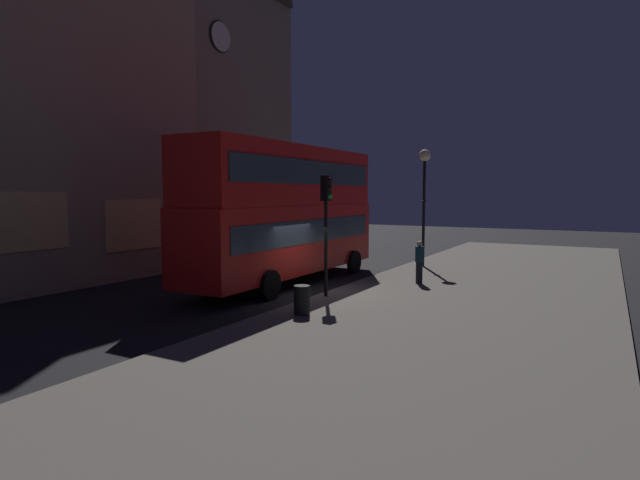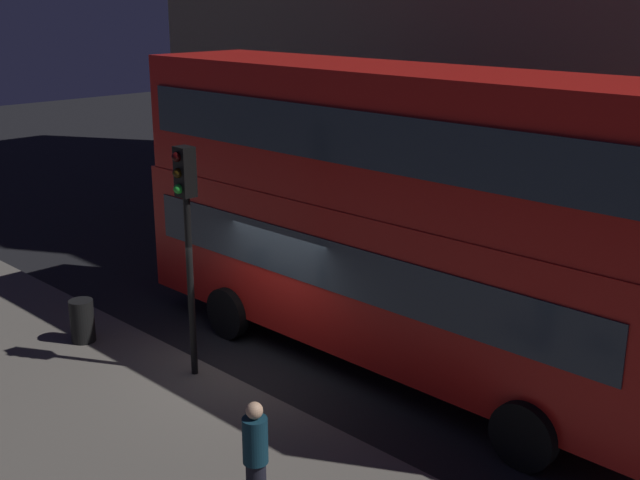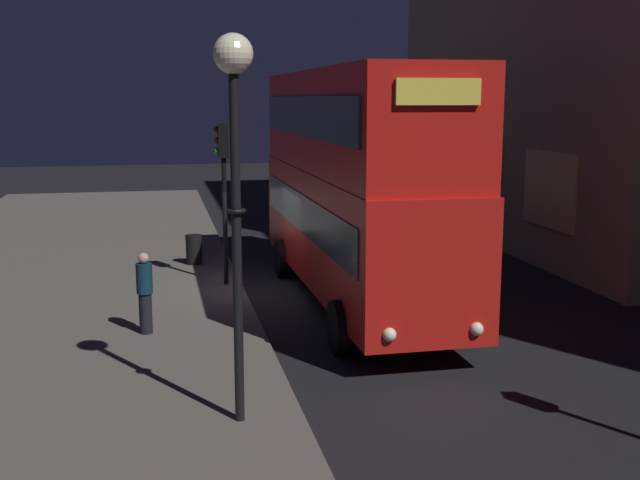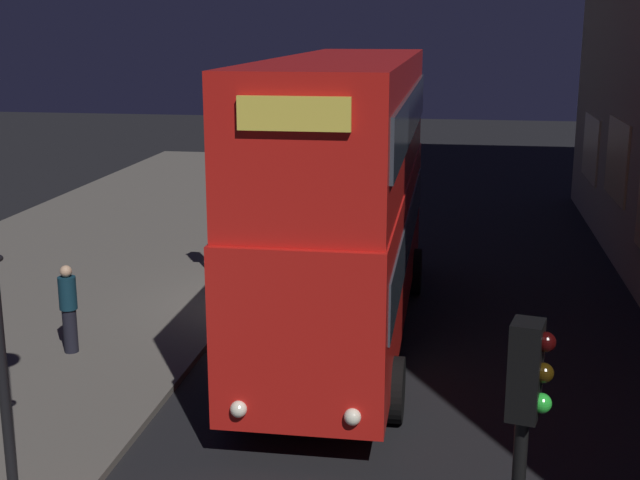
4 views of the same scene
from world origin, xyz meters
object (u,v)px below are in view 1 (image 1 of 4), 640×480
(pedestrian, at_px, (419,261))
(litter_bin, at_px, (302,300))
(traffic_light_near_kerb, at_px, (326,210))
(street_lamp, at_px, (424,177))
(double_decker_bus, at_px, (286,208))
(traffic_light_far_side, at_px, (334,210))

(pedestrian, bearing_deg, litter_bin, -24.97)
(traffic_light_near_kerb, bearing_deg, street_lamp, -2.26)
(double_decker_bus, bearing_deg, litter_bin, -142.86)
(double_decker_bus, xyz_separation_m, litter_bin, (-4.67, -3.57, -2.50))
(double_decker_bus, relative_size, litter_bin, 13.06)
(double_decker_bus, bearing_deg, pedestrian, -67.76)
(double_decker_bus, height_order, traffic_light_far_side, double_decker_bus)
(traffic_light_far_side, distance_m, litter_bin, 15.50)
(litter_bin, bearing_deg, double_decker_bus, 37.45)
(traffic_light_near_kerb, distance_m, pedestrian, 4.92)
(pedestrian, height_order, litter_bin, pedestrian)
(traffic_light_near_kerb, height_order, traffic_light_far_side, traffic_light_near_kerb)
(double_decker_bus, bearing_deg, traffic_light_far_side, 16.06)
(traffic_light_far_side, xyz_separation_m, litter_bin, (-14.00, -6.31, -2.12))
(traffic_light_near_kerb, bearing_deg, traffic_light_far_side, 27.99)
(traffic_light_far_side, bearing_deg, street_lamp, 80.57)
(pedestrian, bearing_deg, traffic_light_near_kerb, -40.15)
(traffic_light_far_side, relative_size, street_lamp, 0.66)
(litter_bin, bearing_deg, street_lamp, 0.49)
(traffic_light_far_side, xyz_separation_m, street_lamp, (-2.51, -6.22, 1.77))
(traffic_light_far_side, height_order, street_lamp, street_lamp)
(traffic_light_near_kerb, xyz_separation_m, litter_bin, (-2.70, -0.66, -2.53))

